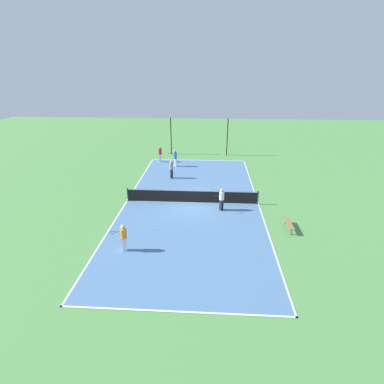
{
  "coord_description": "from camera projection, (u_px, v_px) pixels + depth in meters",
  "views": [
    {
      "loc": [
        1.28,
        -21.2,
        9.93
      ],
      "look_at": [
        0.0,
        0.0,
        0.9
      ],
      "focal_mm": 28.0,
      "sensor_mm": 36.0,
      "label": 1
    }
  ],
  "objects": [
    {
      "name": "fence_post_back_left",
      "position": [
        171.0,
        136.0,
        35.32
      ],
      "size": [
        0.12,
        0.12,
        4.33
      ],
      "color": "black",
      "rests_on": "ground_plane"
    },
    {
      "name": "player_center_orange",
      "position": [
        124.0,
        236.0,
        16.99
      ],
      "size": [
        0.99,
        0.58,
        1.66
      ],
      "rotation": [
        0.0,
        0.0,
        3.43
      ],
      "color": "white",
      "rests_on": "court_surface"
    },
    {
      "name": "ground_plane",
      "position": [
        192.0,
        203.0,
        23.43
      ],
      "size": [
        80.0,
        80.0,
        0.0
      ],
      "primitive_type": "plane",
      "color": "#518E47"
    },
    {
      "name": "court_surface",
      "position": [
        192.0,
        202.0,
        23.42
      ],
      "size": [
        10.42,
        22.69,
        0.02
      ],
      "color": "#4C729E",
      "rests_on": "ground_plane"
    },
    {
      "name": "player_coach_red",
      "position": [
        160.0,
        153.0,
        32.83
      ],
      "size": [
        0.44,
        0.96,
        1.73
      ],
      "rotation": [
        0.0,
        0.0,
        1.68
      ],
      "color": "white",
      "rests_on": "court_surface"
    },
    {
      "name": "bench",
      "position": [
        289.0,
        224.0,
        19.51
      ],
      "size": [
        0.36,
        1.77,
        0.45
      ],
      "rotation": [
        0.0,
        0.0,
        1.57
      ],
      "color": "olive",
      "rests_on": "ground_plane"
    },
    {
      "name": "tennis_ball_near_net",
      "position": [
        148.0,
        179.0,
        27.99
      ],
      "size": [
        0.07,
        0.07,
        0.07
      ],
      "primitive_type": "sphere",
      "color": "#CCE033",
      "rests_on": "court_surface"
    },
    {
      "name": "fence_post_back_right",
      "position": [
        227.0,
        137.0,
        34.95
      ],
      "size": [
        0.12,
        0.12,
        4.33
      ],
      "color": "black",
      "rests_on": "ground_plane"
    },
    {
      "name": "tennis_net",
      "position": [
        192.0,
        196.0,
        23.21
      ],
      "size": [
        10.22,
        0.1,
        1.06
      ],
      "color": "black",
      "rests_on": "court_surface"
    },
    {
      "name": "tennis_ball_far_baseline",
      "position": [
        185.0,
        161.0,
        33.54
      ],
      "size": [
        0.07,
        0.07,
        0.07
      ],
      "primitive_type": "sphere",
      "color": "#CCE033",
      "rests_on": "court_surface"
    },
    {
      "name": "player_near_blue",
      "position": [
        175.0,
        157.0,
        31.34
      ],
      "size": [
        0.99,
        0.62,
        1.77
      ],
      "rotation": [
        0.0,
        0.0,
        2.81
      ],
      "color": "white",
      "rests_on": "court_surface"
    },
    {
      "name": "tennis_ball_left_sideline",
      "position": [
        154.0,
        229.0,
        19.51
      ],
      "size": [
        0.07,
        0.07,
        0.07
      ],
      "primitive_type": "sphere",
      "color": "#CCE033",
      "rests_on": "court_surface"
    },
    {
      "name": "player_baseline_gray",
      "position": [
        171.0,
        168.0,
        28.08
      ],
      "size": [
        0.5,
        0.5,
        1.72
      ],
      "rotation": [
        0.0,
        0.0,
        2.13
      ],
      "color": "black",
      "rests_on": "court_surface"
    },
    {
      "name": "tennis_ball_right_alley",
      "position": [
        211.0,
        197.0,
        24.22
      ],
      "size": [
        0.07,
        0.07,
        0.07
      ],
      "primitive_type": "sphere",
      "color": "#CCE033",
      "rests_on": "court_surface"
    },
    {
      "name": "player_near_white",
      "position": [
        222.0,
        198.0,
        21.8
      ],
      "size": [
        0.88,
        0.91,
        1.69
      ],
      "rotation": [
        0.0,
        0.0,
        3.97
      ],
      "color": "black",
      "rests_on": "court_surface"
    }
  ]
}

